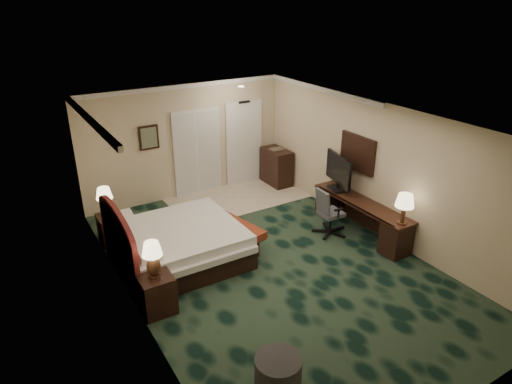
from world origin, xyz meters
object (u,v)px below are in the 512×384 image
desk (360,218)px  minibar (276,167)px  bed_bench (233,234)px  desk_chair (331,211)px  lamp_near (153,259)px  ottoman (278,372)px  nightstand_near (156,292)px  nightstand_far (111,228)px  bed (181,245)px  tv (338,173)px  lamp_far (105,202)px

desk → minibar: 3.11m
bed_bench → desk_chair: bearing=-29.9°
lamp_near → ottoman: 2.48m
nightstand_near → minibar: bearing=36.8°
ottoman → minibar: size_ratio=0.65×
nightstand_far → minibar: bearing=10.1°
lamp_near → minibar: bearing=36.9°
nightstand_near → ottoman: nightstand_near is taller
nightstand_far → desk_chair: 4.42m
bed → desk: (3.56, -0.92, 0.01)m
lamp_near → tv: bearing=12.2°
nightstand_far → desk_chair: (3.94, -2.01, 0.23)m
ottoman → minibar: minibar is taller
ottoman → desk: (3.67, 2.46, 0.14)m
nightstand_far → lamp_near: lamp_near is taller
lamp_near → nightstand_far: bearing=90.8°
nightstand_near → desk: 4.45m
bed → tv: size_ratio=2.11×
bed_bench → minibar: minibar is taller
bed → ottoman: bed is taller
desk → bed: bearing=165.6°
nightstand_far → tv: (4.44, -1.57, 0.81)m
bed_bench → desk_chair: (1.93, -0.62, 0.26)m
nightstand_far → tv: 4.78m
nightstand_far → desk: (4.48, -2.31, 0.07)m
lamp_far → bed_bench: size_ratio=0.41×
lamp_near → desk_chair: (3.90, 0.52, -0.41)m
desk → desk_chair: size_ratio=2.40×
nightstand_near → desk_chair: size_ratio=0.62×
nightstand_near → lamp_near: (0.01, -0.01, 0.60)m
tv → lamp_far: bearing=173.8°
bed → minibar: size_ratio=2.30×
desk → minibar: size_ratio=2.64×
bed_bench → ottoman: 3.60m
nightstand_near → nightstand_far: 2.52m
ottoman → desk_chair: 4.19m
nightstand_far → desk_chair: bearing=-27.0°
lamp_far → bed_bench: (2.03, -1.42, -0.61)m
nightstand_far → lamp_near: 2.61m
bed_bench → ottoman: bed_bench is taller
lamp_far → lamp_near: bearing=-88.6°
bed_bench → minibar: 3.29m
ottoman → desk: desk is taller
nightstand_near → desk: bearing=2.7°
nightstand_far → ottoman: bearing=-80.4°
bed → lamp_near: (-0.88, -1.13, 0.58)m
lamp_far → tv: size_ratio=0.59×
lamp_far → nightstand_near: bearing=-88.7°
desk → minibar: bearing=90.2°
nightstand_near → lamp_near: bearing=-53.3°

